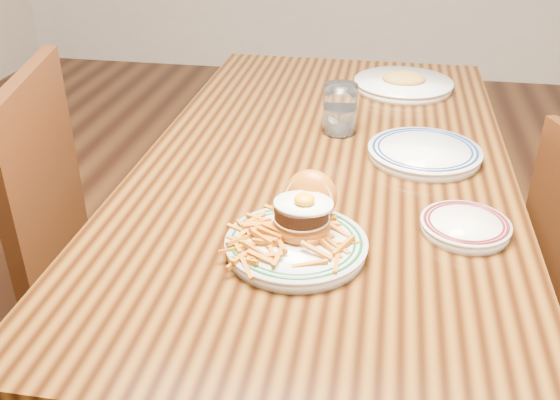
% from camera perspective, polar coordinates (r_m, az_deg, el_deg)
% --- Properties ---
extents(floor, '(6.00, 6.00, 0.00)m').
position_cam_1_polar(floor, '(1.92, 3.36, -16.81)').
color(floor, black).
rests_on(floor, ground).
extents(table, '(0.85, 1.60, 0.75)m').
position_cam_1_polar(table, '(1.51, 4.08, 0.89)').
color(table, black).
rests_on(table, floor).
extents(chair_left, '(0.55, 0.55, 0.98)m').
position_cam_1_polar(chair_left, '(1.62, -23.99, -5.35)').
color(chair_left, '#38180B').
rests_on(chair_left, floor).
extents(main_plate, '(0.26, 0.27, 0.12)m').
position_cam_1_polar(main_plate, '(1.12, 1.73, -2.92)').
color(main_plate, silver).
rests_on(main_plate, table).
extents(side_plate, '(0.17, 0.17, 0.03)m').
position_cam_1_polar(side_plate, '(1.22, 16.59, -2.25)').
color(side_plate, silver).
rests_on(side_plate, table).
extents(rear_plate, '(0.26, 0.26, 0.03)m').
position_cam_1_polar(rear_plate, '(1.49, 13.07, 4.27)').
color(rear_plate, silver).
rests_on(rear_plate, table).
extents(water_glass, '(0.08, 0.08, 0.13)m').
position_cam_1_polar(water_glass, '(1.59, 5.49, 8.02)').
color(water_glass, white).
rests_on(water_glass, table).
extents(far_plate, '(0.29, 0.29, 0.05)m').
position_cam_1_polar(far_plate, '(1.94, 11.21, 10.38)').
color(far_plate, silver).
rests_on(far_plate, table).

